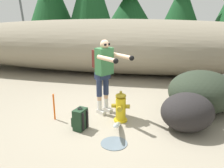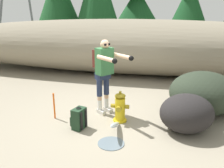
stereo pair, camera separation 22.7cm
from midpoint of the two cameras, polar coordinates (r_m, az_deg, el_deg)
name	(u,v)px [view 1 (the left image)]	position (r m, az deg, el deg)	size (l,w,h in m)	color
ground_plane	(112,117)	(5.74, -1.20, -7.72)	(56.00, 56.00, 0.04)	gray
dirt_embankment	(129,46)	(9.37, 3.22, 8.69)	(17.83, 3.20, 1.99)	gray
fire_hydrant	(121,108)	(5.40, 0.80, -5.50)	(0.40, 0.35, 0.69)	gold
hydrant_water_jet	(116,129)	(4.89, -0.33, -10.40)	(0.50, 1.08, 0.42)	silver
utility_worker	(104,68)	(5.57, -2.98, 3.71)	(0.99, 0.93, 1.73)	beige
spare_backpack	(80,119)	(5.16, -8.64, -8.07)	(0.34, 0.34, 0.47)	#1E3823
boulder_large	(202,92)	(6.16, 18.98, -1.70)	(1.57, 1.48, 1.00)	#283124
boulder_mid	(187,112)	(5.22, 15.80, -6.22)	(1.00, 1.09, 0.77)	black
boulder_outlier	(211,95)	(7.03, 21.10, -2.35)	(0.50, 0.39, 0.36)	#2D252E
pine_tree_center	(130,1)	(15.31, 3.73, 18.66)	(2.91, 2.91, 4.98)	#47331E
survey_stake	(54,107)	(5.66, -14.35, -5.16)	(0.04, 0.04, 0.60)	#E55914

